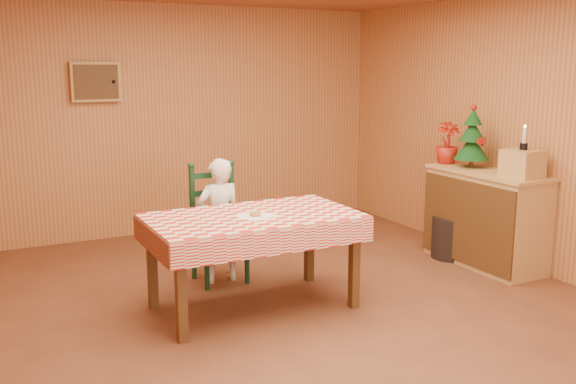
# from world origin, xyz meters

# --- Properties ---
(ground) EXTENTS (6.00, 6.00, 0.00)m
(ground) POSITION_xyz_m (0.00, 0.00, 0.00)
(ground) COLOR brown
(ground) RESTS_ON ground
(cabin_walls) EXTENTS (5.10, 6.05, 2.65)m
(cabin_walls) POSITION_xyz_m (-0.00, 0.53, 1.83)
(cabin_walls) COLOR #BF7C45
(cabin_walls) RESTS_ON ground
(dining_table) EXTENTS (1.66, 0.96, 0.77)m
(dining_table) POSITION_xyz_m (-0.25, 0.32, 0.69)
(dining_table) COLOR #533216
(dining_table) RESTS_ON ground
(ladder_chair) EXTENTS (0.44, 0.40, 1.08)m
(ladder_chair) POSITION_xyz_m (-0.25, 1.10, 0.50)
(ladder_chair) COLOR black
(ladder_chair) RESTS_ON ground
(seated_child) EXTENTS (0.41, 0.27, 1.12)m
(seated_child) POSITION_xyz_m (-0.25, 1.05, 0.56)
(seated_child) COLOR white
(seated_child) RESTS_ON ground
(napkin) EXTENTS (0.33, 0.33, 0.00)m
(napkin) POSITION_xyz_m (-0.25, 0.27, 0.77)
(napkin) COLOR white
(napkin) RESTS_ON dining_table
(donut) EXTENTS (0.11, 0.11, 0.03)m
(donut) POSITION_xyz_m (-0.25, 0.27, 0.79)
(donut) COLOR #B77D41
(donut) RESTS_ON napkin
(shelf_unit) EXTENTS (0.54, 1.24, 0.93)m
(shelf_unit) POSITION_xyz_m (2.23, 0.33, 0.47)
(shelf_unit) COLOR tan
(shelf_unit) RESTS_ON ground
(crate) EXTENTS (0.33, 0.33, 0.25)m
(crate) POSITION_xyz_m (2.24, -0.07, 1.06)
(crate) COLOR tan
(crate) RESTS_ON shelf_unit
(christmas_tree) EXTENTS (0.34, 0.34, 0.62)m
(christmas_tree) POSITION_xyz_m (2.24, 0.58, 1.21)
(christmas_tree) COLOR #533216
(christmas_tree) RESTS_ON shelf_unit
(flower_arrangement) EXTENTS (0.31, 0.31, 0.43)m
(flower_arrangement) POSITION_xyz_m (2.19, 0.88, 1.14)
(flower_arrangement) COLOR #A31B0F
(flower_arrangement) RESTS_ON shelf_unit
(candle_set) EXTENTS (0.07, 0.07, 0.22)m
(candle_set) POSITION_xyz_m (2.24, -0.07, 1.24)
(candle_set) COLOR black
(candle_set) RESTS_ON crate
(storage_bin) EXTENTS (0.52, 0.52, 0.42)m
(storage_bin) POSITION_xyz_m (2.11, 0.64, 0.21)
(storage_bin) COLOR black
(storage_bin) RESTS_ON ground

